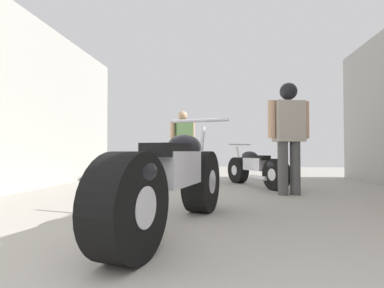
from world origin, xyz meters
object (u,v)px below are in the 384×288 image
Objects in this scene: motorcycle_maroon_cruiser at (173,181)px; mechanic_with_helmet at (289,127)px; motorcycle_black_naked at (256,168)px; mechanic_in_blue at (183,141)px.

motorcycle_maroon_cruiser is 2.79m from mechanic_with_helmet.
motorcycle_black_naked is 1.04× the size of mechanic_in_blue.
mechanic_with_helmet reaches higher than motorcycle_black_naked.
motorcycle_maroon_cruiser is 1.26× the size of mechanic_with_helmet.
mechanic_in_blue is at bearing 136.07° from mechanic_with_helmet.
motorcycle_black_naked is 1.34m from mechanic_with_helmet.
motorcycle_maroon_cruiser is at bearing -108.07° from motorcycle_black_naked.
mechanic_with_helmet is (1.49, 2.26, 0.65)m from motorcycle_maroon_cruiser.
mechanic_in_blue is (-1.61, 0.90, 0.58)m from motorcycle_black_naked.
mechanic_with_helmet is at bearing -68.75° from motorcycle_black_naked.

